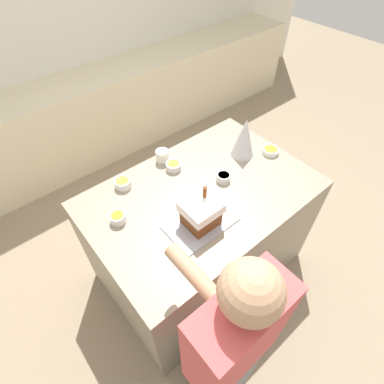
% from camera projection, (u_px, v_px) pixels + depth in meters
% --- Properties ---
extents(ground_plane, '(12.00, 12.00, 0.00)m').
position_uv_depth(ground_plane, '(200.00, 265.00, 2.61)').
color(ground_plane, gray).
extents(wall_back, '(8.00, 0.05, 2.60)m').
position_uv_depth(wall_back, '(46.00, 31.00, 2.86)').
color(wall_back, white).
rests_on(wall_back, ground_plane).
extents(back_cabinet_block, '(6.00, 0.60, 0.92)m').
position_uv_depth(back_cabinet_block, '(84.00, 121.00, 3.31)').
color(back_cabinet_block, beige).
rests_on(back_cabinet_block, ground_plane).
extents(kitchen_island, '(1.48, 0.99, 0.93)m').
position_uv_depth(kitchen_island, '(201.00, 234.00, 2.27)').
color(kitchen_island, gray).
rests_on(kitchen_island, ground_plane).
extents(baking_tray, '(0.41, 0.26, 0.01)m').
position_uv_depth(baking_tray, '(201.00, 223.00, 1.76)').
color(baking_tray, '#9E9EA8').
rests_on(baking_tray, kitchen_island).
extents(gingerbread_house, '(0.20, 0.19, 0.24)m').
position_uv_depth(gingerbread_house, '(201.00, 213.00, 1.69)').
color(gingerbread_house, brown).
rests_on(gingerbread_house, baking_tray).
extents(decorative_tree, '(0.17, 0.17, 0.30)m').
position_uv_depth(decorative_tree, '(244.00, 137.00, 2.08)').
color(decorative_tree, silver).
rests_on(decorative_tree, kitchen_island).
extents(candy_bowl_behind_tray, '(0.10, 0.10, 0.05)m').
position_uv_depth(candy_bowl_behind_tray, '(173.00, 166.00, 2.06)').
color(candy_bowl_behind_tray, silver).
rests_on(candy_bowl_behind_tray, kitchen_island).
extents(candy_bowl_beside_tree, '(0.09, 0.09, 0.05)m').
position_uv_depth(candy_bowl_beside_tree, '(118.00, 218.00, 1.75)').
color(candy_bowl_beside_tree, white).
rests_on(candy_bowl_beside_tree, kitchen_island).
extents(candy_bowl_far_left, '(0.12, 0.12, 0.04)m').
position_uv_depth(candy_bowl_far_left, '(271.00, 151.00, 2.19)').
color(candy_bowl_far_left, white).
rests_on(candy_bowl_far_left, kitchen_island).
extents(candy_bowl_near_tray_right, '(0.11, 0.11, 0.05)m').
position_uv_depth(candy_bowl_near_tray_right, '(123.00, 183.00, 1.95)').
color(candy_bowl_near_tray_right, white).
rests_on(candy_bowl_near_tray_right, kitchen_island).
extents(candy_bowl_far_right, '(0.09, 0.09, 0.05)m').
position_uv_depth(candy_bowl_far_right, '(223.00, 177.00, 1.99)').
color(candy_bowl_far_right, silver).
rests_on(candy_bowl_far_right, kitchen_island).
extents(mug, '(0.09, 0.09, 0.09)m').
position_uv_depth(mug, '(162.00, 156.00, 2.11)').
color(mug, white).
rests_on(mug, kitchen_island).
extents(person, '(0.42, 0.52, 1.60)m').
position_uv_depth(person, '(229.00, 354.00, 1.38)').
color(person, slate).
rests_on(person, ground_plane).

